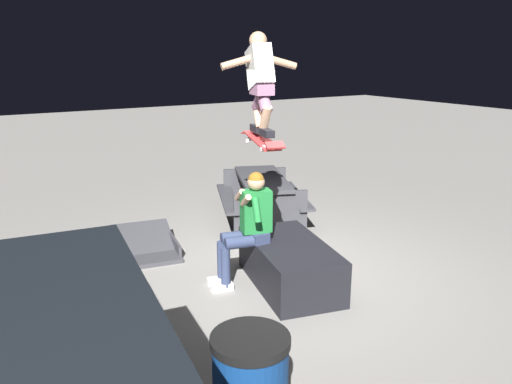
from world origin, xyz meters
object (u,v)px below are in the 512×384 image
at_px(skateboard, 262,140).
at_px(skater_airborne, 260,79).
at_px(ledge_box_main, 290,264).
at_px(person_sitting_on_ledge, 247,223).
at_px(picnic_table_back, 262,192).
at_px(kicker_ramp, 145,248).

relative_size(skateboard, skater_airborne, 0.93).
height_order(ledge_box_main, skater_airborne, skater_airborne).
height_order(person_sitting_on_ledge, picnic_table_back, person_sitting_on_ledge).
bearing_deg(skateboard, ledge_box_main, -148.18).
distance_m(person_sitting_on_ledge, kicker_ramp, 1.86).
bearing_deg(skateboard, kicker_ramp, 31.15).
xyz_separation_m(ledge_box_main, picnic_table_back, (2.16, -0.96, 0.24)).
bearing_deg(person_sitting_on_ledge, kicker_ramp, 25.04).
bearing_deg(skater_airborne, picnic_table_back, -32.66).
bearing_deg(ledge_box_main, person_sitting_on_ledge, 52.92).
relative_size(kicker_ramp, picnic_table_back, 0.58).
relative_size(skateboard, picnic_table_back, 0.50).
height_order(kicker_ramp, picnic_table_back, picnic_table_back).
bearing_deg(skater_airborne, person_sitting_on_ledge, 107.08).
height_order(skater_airborne, kicker_ramp, skater_airborne).
distance_m(skater_airborne, kicker_ramp, 2.93).
distance_m(person_sitting_on_ledge, picnic_table_back, 2.32).
distance_m(person_sitting_on_ledge, skater_airborne, 1.65).
distance_m(ledge_box_main, person_sitting_on_ledge, 0.71).
relative_size(person_sitting_on_ledge, kicker_ramp, 1.12).
height_order(skateboard, picnic_table_back, skateboard).
xyz_separation_m(ledge_box_main, person_sitting_on_ledge, (0.30, 0.40, 0.50)).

